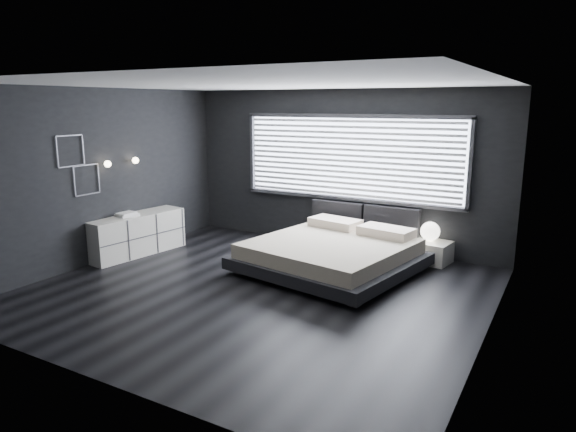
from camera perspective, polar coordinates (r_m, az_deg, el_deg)
The scene contains 12 objects.
room at distance 6.87m, azimuth -3.49°, elevation 2.74°, with size 6.04×6.00×2.80m.
window at distance 9.13m, azimuth 6.85°, elevation 6.40°, with size 4.14×0.09×1.52m.
headboard at distance 9.12m, azimuth 8.43°, elevation -0.27°, with size 1.96×0.16×0.52m.
sconce_near at distance 8.77m, azimuth -19.42°, elevation 5.48°, with size 0.18×0.11×0.11m.
sconce_far at distance 9.18m, azimuth -16.60°, elevation 5.95°, with size 0.18×0.11×0.11m.
wall_art_upper at distance 8.44m, azimuth -23.02°, elevation 6.67°, with size 0.01×0.48×0.48m.
wall_art_lower at distance 8.65m, azimuth -21.45°, elevation 3.77°, with size 0.01×0.48×0.48m.
bed at distance 7.98m, azimuth 4.87°, elevation -4.12°, with size 2.76×2.68×0.62m.
nightstand at distance 8.73m, azimuth 15.57°, elevation -3.85°, with size 0.60×0.50×0.35m, color silver.
orb_lamp at distance 8.69m, azimuth 15.52°, elevation -1.65°, with size 0.31×0.31×0.31m, color white.
dresser at distance 9.20m, azimuth -16.46°, elevation -1.96°, with size 0.72×1.80×0.70m.
book_stack at distance 9.01m, azimuth -17.47°, elevation 0.18°, with size 0.30×0.37×0.07m.
Camera 1 is at (3.69, -5.68, 2.55)m, focal length 32.00 mm.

